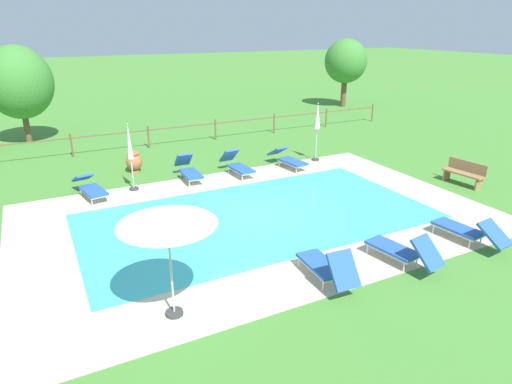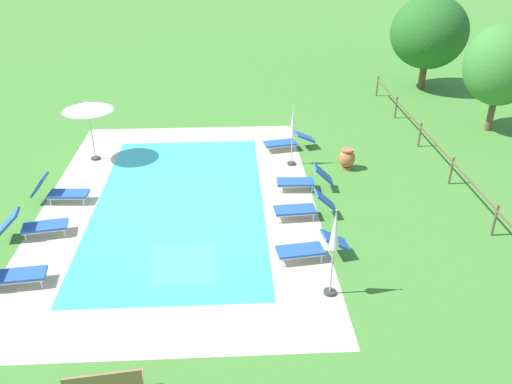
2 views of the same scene
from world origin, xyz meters
name	(u,v)px [view 1 (image 1 of 2)]	position (x,y,z in m)	size (l,w,h in m)	color
ground_plane	(258,216)	(0.00, 0.00, 0.00)	(160.00, 160.00, 0.00)	#478433
pool_deck_paving	(258,216)	(0.00, 0.00, 0.00)	(14.03, 9.03, 0.01)	beige
swimming_pool_water	(258,216)	(0.00, 0.00, 0.01)	(10.56, 5.56, 0.01)	#42CCD6
pool_coping_rim	(258,216)	(0.00, 0.00, 0.01)	(11.04, 6.04, 0.01)	beige
sun_lounger_north_near_steps	(288,159)	(3.40, 3.90, 0.36)	(0.86, 2.10, 0.77)	#2856A8
sun_lounger_north_mid	(327,266)	(-0.31, -3.98, 0.40)	(0.71, 1.87, 1.00)	#2856A8
sun_lounger_north_far	(90,187)	(-4.33, 4.08, 0.35)	(0.97, 2.15, 0.70)	#2856A8
sun_lounger_north_end	(468,230)	(4.20, -4.10, 0.37)	(0.81, 2.07, 0.81)	#2856A8
sun_lounger_south_near_corner	(189,170)	(-0.75, 4.26, 0.38)	(0.67, 1.96, 0.92)	#2856A8
sun_lounger_south_mid	(402,250)	(1.80, -4.16, 0.38)	(0.91, 2.00, 0.92)	#2856A8
sun_lounger_south_far	(237,165)	(1.15, 4.01, 0.38)	(0.74, 1.98, 0.90)	#2856A8
patio_umbrella_open_foreground	(167,217)	(-3.78, -3.60, 2.16)	(1.90, 1.90, 2.39)	#383838
patio_umbrella_closed_row_west	(130,150)	(-2.88, 4.09, 1.48)	(0.32, 0.32, 2.41)	#383838
patio_umbrella_closed_row_mid_west	(317,122)	(4.96, 4.19, 1.69)	(0.32, 0.32, 2.49)	#383838
wooden_bench_lawn_side	(464,172)	(8.06, -0.85, 0.47)	(0.61, 1.54, 0.87)	#937047
terracotta_urn_near_fence	(134,162)	(-2.39, 6.12, 0.43)	(0.62, 0.62, 0.80)	#B7663D
perimeter_fence	(183,130)	(0.78, 9.56, 0.70)	(24.04, 0.08, 1.05)	brown
tree_far_west	(19,83)	(-6.02, 13.28, 2.94)	(3.14, 3.14, 4.68)	brown
tree_west_mid	(346,61)	(14.39, 14.57, 3.13)	(2.92, 2.92, 4.65)	brown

